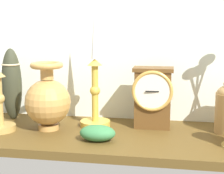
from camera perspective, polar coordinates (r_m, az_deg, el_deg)
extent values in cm
cube|color=brown|center=(107.40, 1.53, -8.06)|extent=(100.00, 36.00, 2.40)
cube|color=white|center=(120.39, 2.92, 10.20)|extent=(120.00, 2.00, 65.00)
cube|color=brown|center=(112.16, 6.52, -2.00)|extent=(11.02, 6.41, 17.76)
cube|color=brown|center=(110.57, 6.61, 2.81)|extent=(12.34, 7.18, 1.20)
torus|color=gold|center=(107.98, 6.43, -0.66)|extent=(12.50, 1.14, 12.50)
cylinder|color=white|center=(107.88, 6.43, -0.67)|extent=(10.45, 0.40, 10.45)
cube|color=black|center=(107.58, 6.42, -0.70)|extent=(4.02, 1.00, 0.30)
cylinder|color=tan|center=(114.75, -17.31, -6.23)|extent=(9.10, 9.10, 1.80)
cylinder|color=gold|center=(114.44, -2.68, -5.82)|extent=(9.56, 9.56, 1.80)
cylinder|color=gold|center=(112.17, -2.72, -1.02)|extent=(2.07, 2.07, 17.70)
sphere|color=gold|center=(112.00, -2.72, -0.58)|extent=(3.31, 3.31, 3.31)
cone|color=gold|center=(110.69, -2.76, 3.99)|extent=(4.62, 4.62, 2.00)
cone|color=white|center=(110.10, -2.80, 8.68)|extent=(2.11, 2.11, 16.10)
cylinder|color=#BE8D48|center=(112.79, -10.07, -6.26)|extent=(6.30, 6.30, 1.60)
sphere|color=#BE8D48|center=(110.87, -10.19, -2.39)|extent=(14.00, 14.00, 14.00)
cylinder|color=#BE8D48|center=(109.29, -10.34, 2.31)|extent=(3.92, 3.92, 4.31)
torus|color=#BE8D48|center=(109.02, -10.38, 3.43)|extent=(9.86, 9.86, 1.78)
ellipsoid|color=#333625|center=(124.68, -15.67, 0.41)|extent=(6.61, 6.61, 24.18)
torus|color=#CCB78C|center=(123.77, -15.82, 3.50)|extent=(6.22, 6.22, 0.60)
ellipsoid|color=#357543|center=(100.33, -2.33, -7.33)|extent=(10.10, 7.07, 4.43)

